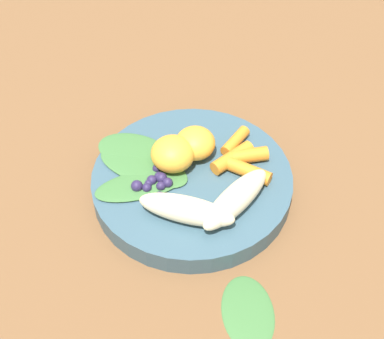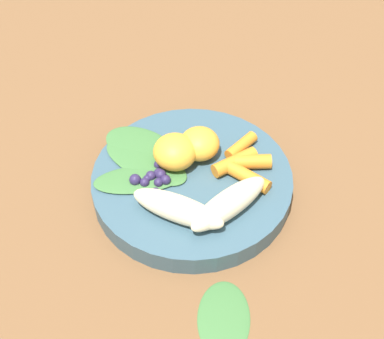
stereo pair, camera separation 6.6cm
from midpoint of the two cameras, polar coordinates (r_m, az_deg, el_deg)
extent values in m
plane|color=brown|center=(0.69, -2.74, -2.33)|extent=(2.40, 2.40, 0.00)
cylinder|color=#385666|center=(0.68, -2.78, -1.55)|extent=(0.26, 0.26, 0.03)
ellipsoid|color=beige|center=(0.62, 1.71, -3.35)|extent=(0.12, 0.04, 0.03)
ellipsoid|color=beige|center=(0.61, -3.70, -4.52)|extent=(0.07, 0.12, 0.03)
ellipsoid|color=#F4A833|center=(0.67, -4.85, 1.64)|extent=(0.06, 0.06, 0.04)
ellipsoid|color=#F4A833|center=(0.68, -2.43, 2.72)|extent=(0.05, 0.05, 0.04)
cylinder|color=orange|center=(0.66, 3.29, -0.32)|extent=(0.02, 0.06, 0.02)
cylinder|color=orange|center=(0.68, 3.48, 1.38)|extent=(0.05, 0.05, 0.02)
cylinder|color=orange|center=(0.68, 1.59, 1.13)|extent=(0.06, 0.03, 0.02)
cylinder|color=orange|center=(0.70, 2.00, 2.95)|extent=(0.05, 0.02, 0.02)
sphere|color=#2D234C|center=(0.65, -6.29, -1.96)|extent=(0.01, 0.01, 0.01)
sphere|color=#2D234C|center=(0.66, -7.24, -1.32)|extent=(0.01, 0.01, 0.01)
sphere|color=#2D234C|center=(0.66, -7.58, -1.68)|extent=(0.01, 0.01, 0.01)
sphere|color=#2D234C|center=(0.66, -8.86, -1.93)|extent=(0.01, 0.01, 0.01)
sphere|color=#2D234C|center=(0.66, -6.42, -0.96)|extent=(0.01, 0.01, 0.01)
sphere|color=#2D234C|center=(0.65, -7.80, -2.12)|extent=(0.01, 0.01, 0.01)
sphere|color=#2D234C|center=(0.66, -5.55, -1.59)|extent=(0.01, 0.01, 0.01)
sphere|color=#2D234C|center=(0.67, -6.62, -0.03)|extent=(0.01, 0.01, 0.01)
sphere|color=#2D234C|center=(0.64, -6.45, -3.04)|extent=(0.01, 0.01, 0.01)
sphere|color=#2D234C|center=(0.66, -6.18, -1.08)|extent=(0.01, 0.01, 0.01)
ellipsoid|color=#3D7038|center=(0.70, -8.87, 1.80)|extent=(0.08, 0.12, 0.01)
ellipsoid|color=#3D7038|center=(0.68, -8.05, 0.18)|extent=(0.07, 0.13, 0.01)
ellipsoid|color=#3D7038|center=(0.66, -8.44, -1.79)|extent=(0.12, 0.11, 0.01)
ellipsoid|color=#3D7038|center=(0.59, 2.77, -15.24)|extent=(0.11, 0.10, 0.01)
camera|label=1|loc=(0.03, -92.87, -3.10)|focal=49.44mm
camera|label=2|loc=(0.03, 87.13, 3.10)|focal=49.44mm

